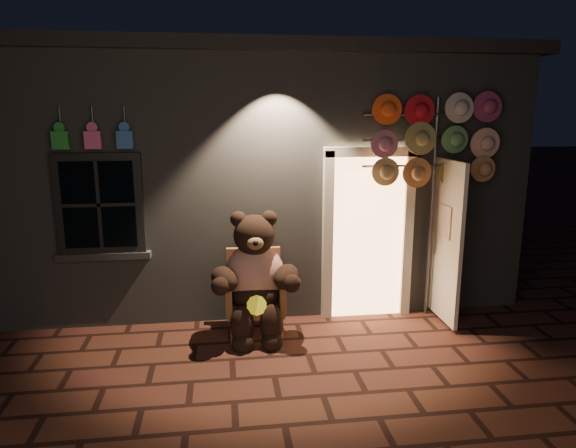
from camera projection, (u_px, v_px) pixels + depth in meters
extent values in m
plane|color=#4C261D|center=(275.00, 376.00, 5.18)|extent=(60.00, 60.00, 0.00)
cube|color=slate|center=(249.00, 169.00, 8.69)|extent=(7.00, 5.00, 3.30)
cube|color=black|center=(248.00, 62.00, 8.31)|extent=(7.30, 5.30, 0.16)
cube|color=black|center=(100.00, 204.00, 6.01)|extent=(1.00, 0.10, 1.20)
cube|color=black|center=(99.00, 205.00, 5.99)|extent=(0.82, 0.06, 1.02)
cube|color=slate|center=(104.00, 256.00, 6.15)|extent=(1.10, 0.14, 0.08)
cube|color=#FFB572|center=(367.00, 236.00, 6.56)|extent=(0.92, 0.10, 2.10)
cube|color=beige|center=(328.00, 238.00, 6.45)|extent=(0.12, 0.12, 2.20)
cube|color=beige|center=(407.00, 236.00, 6.58)|extent=(0.12, 0.12, 2.20)
cube|color=beige|center=(371.00, 152.00, 6.28)|extent=(1.16, 0.12, 0.12)
cube|color=beige|center=(447.00, 241.00, 6.30)|extent=(0.05, 0.80, 2.00)
cube|color=#258A2E|center=(60.00, 140.00, 5.73)|extent=(0.18, 0.07, 0.20)
cylinder|color=#59595E|center=(60.00, 117.00, 5.73)|extent=(0.02, 0.02, 0.25)
cube|color=#D15681|center=(93.00, 140.00, 5.77)|extent=(0.18, 0.07, 0.20)
cylinder|color=#59595E|center=(92.00, 117.00, 5.78)|extent=(0.02, 0.02, 0.25)
cube|color=#2E5CA2|center=(125.00, 140.00, 5.82)|extent=(0.18, 0.07, 0.20)
cylinder|color=#59595E|center=(124.00, 117.00, 5.82)|extent=(0.02, 0.02, 0.25)
cube|color=brown|center=(255.00, 307.00, 6.09)|extent=(0.66, 0.62, 0.09)
cube|color=brown|center=(254.00, 273.00, 6.29)|extent=(0.65, 0.08, 0.65)
cube|color=brown|center=(229.00, 294.00, 6.00)|extent=(0.08, 0.56, 0.37)
cube|color=brown|center=(281.00, 291.00, 6.07)|extent=(0.08, 0.56, 0.37)
cylinder|color=brown|center=(232.00, 332.00, 5.85)|extent=(0.05, 0.05, 0.30)
cylinder|color=brown|center=(281.00, 330.00, 5.91)|extent=(0.05, 0.05, 0.30)
cylinder|color=brown|center=(232.00, 315.00, 6.36)|extent=(0.05, 0.05, 0.30)
cylinder|color=brown|center=(277.00, 313.00, 6.42)|extent=(0.05, 0.05, 0.30)
ellipsoid|color=red|center=(255.00, 274.00, 6.06)|extent=(0.71, 0.57, 0.74)
ellipsoid|color=black|center=(255.00, 294.00, 6.03)|extent=(0.59, 0.50, 0.35)
sphere|color=black|center=(254.00, 235.00, 5.90)|extent=(0.48, 0.48, 0.48)
sphere|color=black|center=(238.00, 219.00, 5.87)|extent=(0.19, 0.19, 0.19)
sphere|color=black|center=(269.00, 218.00, 5.91)|extent=(0.19, 0.19, 0.19)
ellipsoid|color=olive|center=(255.00, 243.00, 5.70)|extent=(0.19, 0.13, 0.15)
ellipsoid|color=black|center=(224.00, 279.00, 5.79)|extent=(0.41, 0.55, 0.27)
ellipsoid|color=black|center=(286.00, 277.00, 5.87)|extent=(0.42, 0.55, 0.27)
ellipsoid|color=black|center=(242.00, 325.00, 5.76)|extent=(0.27, 0.27, 0.46)
ellipsoid|color=black|center=(272.00, 324.00, 5.80)|extent=(0.27, 0.27, 0.46)
sphere|color=black|center=(243.00, 343.00, 5.74)|extent=(0.25, 0.25, 0.25)
sphere|color=black|center=(272.00, 341.00, 5.78)|extent=(0.25, 0.25, 0.25)
cylinder|color=yellow|center=(257.00, 305.00, 5.73)|extent=(0.23, 0.10, 0.22)
cylinder|color=#59595E|center=(432.00, 210.00, 6.49)|extent=(0.04, 0.04, 2.79)
cylinder|color=#59595E|center=(414.00, 114.00, 6.17)|extent=(1.24, 0.03, 0.03)
cylinder|color=#59595E|center=(412.00, 140.00, 6.24)|extent=(1.24, 0.03, 0.03)
cylinder|color=#59595E|center=(411.00, 166.00, 6.30)|extent=(1.24, 0.03, 0.03)
cylinder|color=#FF561E|center=(388.00, 110.00, 6.06)|extent=(0.35, 0.11, 0.35)
cylinder|color=red|center=(422.00, 110.00, 6.08)|extent=(0.35, 0.11, 0.35)
cylinder|color=beige|center=(456.00, 110.00, 6.10)|extent=(0.35, 0.11, 0.35)
cylinder|color=#AE3A65|center=(487.00, 110.00, 6.21)|extent=(0.35, 0.11, 0.35)
cylinder|color=#BE6C83|center=(387.00, 141.00, 6.11)|extent=(0.35, 0.11, 0.35)
cylinder|color=#A09354|center=(422.00, 141.00, 6.13)|extent=(0.35, 0.11, 0.35)
cylinder|color=#63A561|center=(452.00, 140.00, 6.24)|extent=(0.35, 0.11, 0.35)
cylinder|color=#FDB7A3|center=(485.00, 140.00, 6.26)|extent=(0.35, 0.11, 0.35)
cylinder|color=tan|center=(387.00, 171.00, 6.16)|extent=(0.35, 0.11, 0.35)
cylinder|color=#A36D40|center=(418.00, 170.00, 6.27)|extent=(0.35, 0.11, 0.35)
cylinder|color=olive|center=(451.00, 170.00, 6.29)|extent=(0.35, 0.11, 0.35)
cylinder|color=tan|center=(484.00, 170.00, 6.31)|extent=(0.35, 0.11, 0.35)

